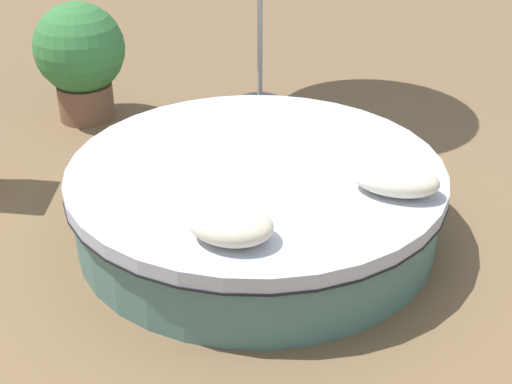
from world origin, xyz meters
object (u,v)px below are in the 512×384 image
(throw_pillow_0, at_px, (231,224))
(throw_pillow_1, at_px, (395,179))
(planter, at_px, (80,55))
(round_bed, at_px, (256,198))

(throw_pillow_0, height_order, throw_pillow_1, throw_pillow_1)
(throw_pillow_1, distance_m, planter, 3.45)
(throw_pillow_1, height_order, planter, planter)
(throw_pillow_0, bearing_deg, round_bed, -80.03)
(throw_pillow_1, bearing_deg, throw_pillow_0, 46.32)
(throw_pillow_1, bearing_deg, planter, -24.82)
(round_bed, relative_size, planter, 2.32)
(round_bed, xyz_separation_m, planter, (2.18, -1.37, 0.35))
(round_bed, height_order, throw_pillow_1, throw_pillow_1)
(throw_pillow_1, relative_size, planter, 0.49)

